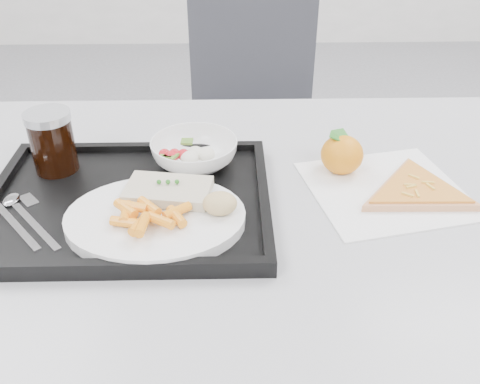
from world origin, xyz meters
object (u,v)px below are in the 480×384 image
object	(u,v)px
cola_glass	(52,140)
table	(249,226)
chair	(253,100)
tray	(129,203)
dinner_plate	(156,219)
tangerine	(342,154)
pizza_slice	(417,190)
salad_bowl	(194,153)

from	to	relation	value
cola_glass	table	bearing A→B (deg)	-11.27
table	chair	xyz separation A→B (m)	(0.05, 0.89, -0.15)
tray	cola_glass	size ratio (longest dim) A/B	4.17
dinner_plate	tangerine	xyz separation A→B (m)	(0.31, 0.17, 0.01)
table	dinner_plate	size ratio (longest dim) A/B	4.44
table	pizza_slice	xyz separation A→B (m)	(0.28, -0.01, 0.08)
chair	pizza_slice	xyz separation A→B (m)	(0.23, -0.90, 0.22)
dinner_plate	salad_bowl	xyz separation A→B (m)	(0.05, 0.18, 0.01)
pizza_slice	tangerine	bearing A→B (deg)	144.36
tray	dinner_plate	world-z (taller)	dinner_plate
chair	salad_bowl	size ratio (longest dim) A/B	6.11
salad_bowl	pizza_slice	distance (m)	0.38
table	chair	size ratio (longest dim) A/B	1.29
table	tangerine	size ratio (longest dim) A/B	14.57
salad_bowl	cola_glass	size ratio (longest dim) A/B	1.41
chair	salad_bowl	world-z (taller)	chair
table	salad_bowl	world-z (taller)	salad_bowl
chair	cola_glass	xyz separation A→B (m)	(-0.38, -0.82, 0.28)
dinner_plate	tray	bearing A→B (deg)	127.66
tangerine	chair	bearing A→B (deg)	98.24
table	salad_bowl	size ratio (longest dim) A/B	7.89
pizza_slice	dinner_plate	bearing A→B (deg)	-168.15
dinner_plate	pizza_slice	xyz separation A→B (m)	(0.42, 0.09, -0.01)
chair	salad_bowl	xyz separation A→B (m)	(-0.14, -0.81, 0.25)
salad_bowl	tangerine	size ratio (longest dim) A/B	1.85
tangerine	pizza_slice	distance (m)	0.14
tray	dinner_plate	distance (m)	0.08
tangerine	dinner_plate	bearing A→B (deg)	-151.32
cola_glass	tangerine	world-z (taller)	cola_glass
chair	dinner_plate	distance (m)	1.04
cola_glass	tangerine	distance (m)	0.50
table	chair	distance (m)	0.90
chair	table	bearing A→B (deg)	-92.97
chair	tray	world-z (taller)	chair
tangerine	table	bearing A→B (deg)	-156.80
tray	salad_bowl	bearing A→B (deg)	47.48
table	dinner_plate	world-z (taller)	dinner_plate
tray	cola_glass	distance (m)	0.18
salad_bowl	cola_glass	world-z (taller)	cola_glass
table	salad_bowl	xyz separation A→B (m)	(-0.10, 0.08, 0.11)
tray	cola_glass	bearing A→B (deg)	144.31
table	cola_glass	bearing A→B (deg)	168.73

